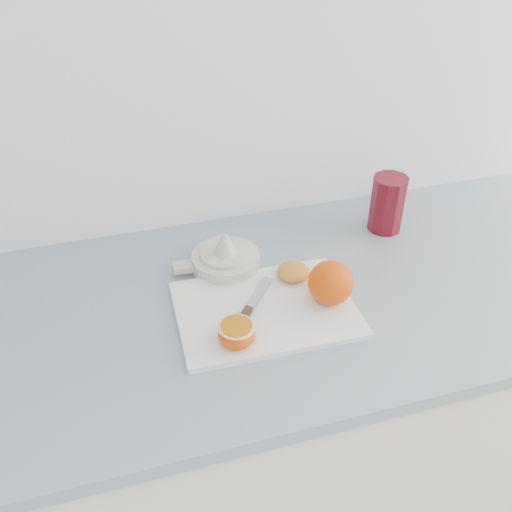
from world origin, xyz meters
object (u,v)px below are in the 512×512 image
object	(u,v)px
counter	(307,424)
half_orange	(237,334)
cutting_board	(266,310)
citrus_juicer	(225,258)
red_tumbler	(387,206)

from	to	relation	value
counter	half_orange	bearing A→B (deg)	-149.16
counter	cutting_board	bearing A→B (deg)	-159.86
cutting_board	citrus_juicer	bearing A→B (deg)	104.88
half_orange	citrus_juicer	distance (m)	0.23
counter	citrus_juicer	bearing A→B (deg)	147.61
cutting_board	half_orange	distance (m)	0.11
counter	red_tumbler	xyz separation A→B (m)	(0.22, 0.15, 0.50)
counter	citrus_juicer	size ratio (longest dim) A/B	14.26
red_tumbler	counter	bearing A→B (deg)	-145.14
half_orange	citrus_juicer	size ratio (longest dim) A/B	0.37
citrus_juicer	red_tumbler	xyz separation A→B (m)	(0.39, 0.05, 0.03)
counter	cutting_board	world-z (taller)	cutting_board
half_orange	red_tumbler	bearing A→B (deg)	32.98
citrus_juicer	counter	bearing A→B (deg)	-32.39
cutting_board	red_tumbler	size ratio (longest dim) A/B	2.57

